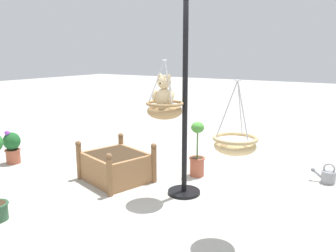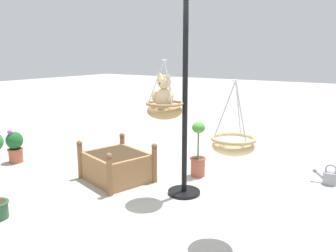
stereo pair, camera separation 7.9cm
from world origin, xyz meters
The scene contains 9 objects.
ground_plane centered at (0.00, 0.00, 0.00)m, with size 40.00×40.00×0.00m, color #ADAAA3.
display_pole_central centered at (-0.20, -0.04, 0.84)m, with size 0.44×0.44×2.63m.
hanging_basket_with_teddy centered at (-0.05, 0.21, 1.18)m, with size 0.47×0.47×0.74m.
teddy_bear centered at (-0.05, 0.23, 1.38)m, with size 0.30×0.27×0.44m.
hanging_basket_left_high centered at (-1.18, 0.71, 1.01)m, with size 0.44×0.44×0.73m.
wooden_planter_box centered at (0.91, 0.07, 0.23)m, with size 1.12×1.06×0.59m.
potted_plant_tall_leafy centered at (2.97, 0.39, 0.30)m, with size 0.28×0.28×0.59m.
potted_plant_bushy_green centered at (-0.03, -0.75, 0.34)m, with size 0.25×0.25×0.86m.
watering_can centered at (-1.80, -1.51, 0.10)m, with size 0.35×0.20×0.30m.
Camera 1 is at (-2.34, 3.76, 1.87)m, focal length 36.47 mm.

